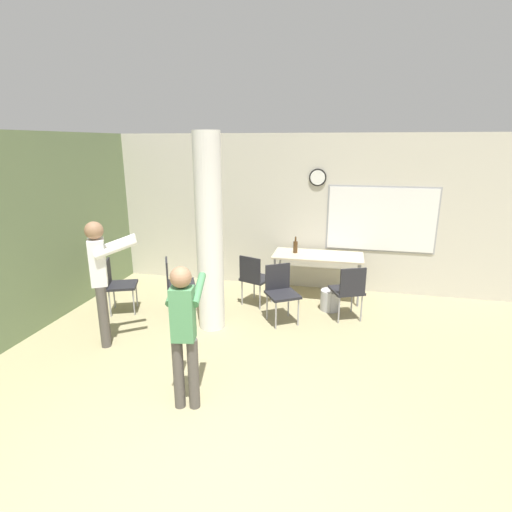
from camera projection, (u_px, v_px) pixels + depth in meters
wall_left_accent at (31, 234)px, 5.63m from camera, size 0.12×7.00×2.80m
wall_back at (301, 213)px, 7.28m from camera, size 8.00×0.15×2.80m
support_pillar at (209, 235)px, 5.57m from camera, size 0.38×0.38×2.80m
folding_table at (318, 258)px, 6.90m from camera, size 1.53×0.70×0.77m
bottle_on_table at (295, 247)px, 6.97m from camera, size 0.08×0.08×0.29m
waste_bin at (330, 300)px, 6.50m from camera, size 0.31×0.31×0.34m
chair_by_left_wall at (117, 282)px, 6.33m from camera, size 0.57×0.57×0.87m
chair_table_left at (254, 276)px, 6.60m from camera, size 0.57×0.57×0.87m
chair_near_pillar at (176, 281)px, 6.38m from camera, size 0.59×0.59×0.87m
chair_table_right at (349, 288)px, 6.05m from camera, size 0.58×0.58×0.87m
chair_table_front at (281, 289)px, 6.01m from camera, size 0.61×0.61×0.87m
person_playing_front at (184, 327)px, 3.93m from camera, size 0.41×0.59×1.53m
person_watching_back at (101, 274)px, 5.19m from camera, size 0.68×0.59×1.69m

